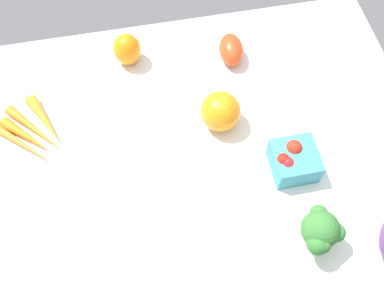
{
  "coord_description": "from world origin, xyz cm",
  "views": [
    {
      "loc": [
        -9.21,
        -47.33,
        89.69
      ],
      "look_at": [
        0.0,
        0.0,
        4.0
      ],
      "focal_mm": 42.73,
      "sensor_mm": 36.0,
      "label": 1
    }
  ],
  "objects_px": {
    "roma_tomato": "(231,50)",
    "berry_basket": "(293,160)",
    "heirloom_tomato_orange": "(220,111)",
    "bell_pepper_orange": "(127,49)",
    "carrot_bunch": "(32,131)",
    "broccoli_head": "(321,231)"
  },
  "relations": [
    {
      "from": "bell_pepper_orange",
      "to": "berry_basket",
      "type": "bearing_deg",
      "value": -49.66
    },
    {
      "from": "broccoli_head",
      "to": "bell_pepper_orange",
      "type": "bearing_deg",
      "value": 119.92
    },
    {
      "from": "carrot_bunch",
      "to": "roma_tomato",
      "type": "bearing_deg",
      "value": 15.17
    },
    {
      "from": "roma_tomato",
      "to": "bell_pepper_orange",
      "type": "bearing_deg",
      "value": -93.85
    },
    {
      "from": "roma_tomato",
      "to": "heirloom_tomato_orange",
      "type": "bearing_deg",
      "value": -15.74
    },
    {
      "from": "roma_tomato",
      "to": "bell_pepper_orange",
      "type": "xyz_separation_m",
      "value": [
        -0.25,
        0.04,
        0.01
      ]
    },
    {
      "from": "berry_basket",
      "to": "bell_pepper_orange",
      "type": "bearing_deg",
      "value": 130.34
    },
    {
      "from": "broccoli_head",
      "to": "carrot_bunch",
      "type": "height_order",
      "value": "broccoli_head"
    },
    {
      "from": "heirloom_tomato_orange",
      "to": "broccoli_head",
      "type": "xyz_separation_m",
      "value": [
        0.12,
        -0.3,
        0.02
      ]
    },
    {
      "from": "roma_tomato",
      "to": "carrot_bunch",
      "type": "distance_m",
      "value": 0.5
    },
    {
      "from": "roma_tomato",
      "to": "berry_basket",
      "type": "xyz_separation_m",
      "value": [
        0.06,
        -0.32,
        0.0
      ]
    },
    {
      "from": "broccoli_head",
      "to": "bell_pepper_orange",
      "type": "xyz_separation_m",
      "value": [
        -0.3,
        0.52,
        -0.02
      ]
    },
    {
      "from": "heirloom_tomato_orange",
      "to": "bell_pepper_orange",
      "type": "bearing_deg",
      "value": 129.5
    },
    {
      "from": "heirloom_tomato_orange",
      "to": "bell_pepper_orange",
      "type": "xyz_separation_m",
      "value": [
        -0.18,
        0.22,
        -0.0
      ]
    },
    {
      "from": "roma_tomato",
      "to": "carrot_bunch",
      "type": "height_order",
      "value": "roma_tomato"
    },
    {
      "from": "berry_basket",
      "to": "bell_pepper_orange",
      "type": "height_order",
      "value": "bell_pepper_orange"
    },
    {
      "from": "carrot_bunch",
      "to": "bell_pepper_orange",
      "type": "relative_size",
      "value": 2.25
    },
    {
      "from": "roma_tomato",
      "to": "carrot_bunch",
      "type": "xyz_separation_m",
      "value": [
        -0.48,
        -0.13,
        -0.02
      ]
    },
    {
      "from": "heirloom_tomato_orange",
      "to": "carrot_bunch",
      "type": "xyz_separation_m",
      "value": [
        -0.41,
        0.05,
        -0.03
      ]
    },
    {
      "from": "heirloom_tomato_orange",
      "to": "berry_basket",
      "type": "xyz_separation_m",
      "value": [
        0.12,
        -0.14,
        -0.01
      ]
    },
    {
      "from": "heirloom_tomato_orange",
      "to": "roma_tomato",
      "type": "bearing_deg",
      "value": 69.29
    },
    {
      "from": "heirloom_tomato_orange",
      "to": "carrot_bunch",
      "type": "relative_size",
      "value": 0.48
    }
  ]
}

